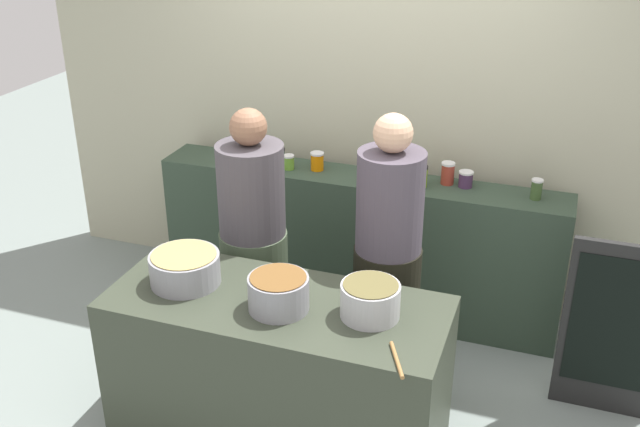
# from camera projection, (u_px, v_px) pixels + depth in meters

# --- Properties ---
(ground) EXTENTS (12.00, 12.00, 0.00)m
(ground) POSITION_uv_depth(u_px,v_px,m) (300.00, 403.00, 4.24)
(ground) COLOR gray
(storefront_wall) EXTENTS (4.80, 0.12, 3.00)m
(storefront_wall) POSITION_uv_depth(u_px,v_px,m) (376.00, 84.00, 4.84)
(storefront_wall) COLOR #B4B296
(storefront_wall) RESTS_ON ground
(display_shelf) EXTENTS (2.70, 0.36, 0.98)m
(display_shelf) POSITION_uv_depth(u_px,v_px,m) (357.00, 243.00, 4.97)
(display_shelf) COLOR #304233
(display_shelf) RESTS_ON ground
(prep_table) EXTENTS (1.70, 0.70, 0.86)m
(prep_table) POSITION_uv_depth(u_px,v_px,m) (278.00, 372.00, 3.80)
(prep_table) COLOR #343B2D
(prep_table) RESTS_ON ground
(preserve_jar_0) EXTENTS (0.08, 0.08, 0.10)m
(preserve_jar_0) POSITION_uv_depth(u_px,v_px,m) (279.00, 155.00, 4.96)
(preserve_jar_0) COLOR #264C36
(preserve_jar_0) RESTS_ON display_shelf
(preserve_jar_1) EXTENTS (0.07, 0.07, 0.10)m
(preserve_jar_1) POSITION_uv_depth(u_px,v_px,m) (289.00, 162.00, 4.85)
(preserve_jar_1) COLOR #649A30
(preserve_jar_1) RESTS_ON display_shelf
(preserve_jar_2) EXTENTS (0.09, 0.09, 0.12)m
(preserve_jar_2) POSITION_uv_depth(u_px,v_px,m) (317.00, 161.00, 4.84)
(preserve_jar_2) COLOR orange
(preserve_jar_2) RESTS_ON display_shelf
(preserve_jar_3) EXTENTS (0.09, 0.09, 0.13)m
(preserve_jar_3) POSITION_uv_depth(u_px,v_px,m) (389.00, 173.00, 4.64)
(preserve_jar_3) COLOR #B32212
(preserve_jar_3) RESTS_ON display_shelf
(preserve_jar_4) EXTENTS (0.08, 0.08, 0.14)m
(preserve_jar_4) POSITION_uv_depth(u_px,v_px,m) (403.00, 176.00, 4.59)
(preserve_jar_4) COLOR brown
(preserve_jar_4) RESTS_ON display_shelf
(preserve_jar_5) EXTENTS (0.08, 0.08, 0.14)m
(preserve_jar_5) POSITION_uv_depth(u_px,v_px,m) (421.00, 176.00, 4.58)
(preserve_jar_5) COLOR #68991A
(preserve_jar_5) RESTS_ON display_shelf
(preserve_jar_6) EXTENTS (0.09, 0.09, 0.14)m
(preserve_jar_6) POSITION_uv_depth(u_px,v_px,m) (448.00, 173.00, 4.62)
(preserve_jar_6) COLOR #9B3627
(preserve_jar_6) RESTS_ON display_shelf
(preserve_jar_7) EXTENTS (0.09, 0.09, 0.10)m
(preserve_jar_7) POSITION_uv_depth(u_px,v_px,m) (466.00, 179.00, 4.58)
(preserve_jar_7) COLOR #462C4C
(preserve_jar_7) RESTS_ON display_shelf
(preserve_jar_8) EXTENTS (0.07, 0.07, 0.13)m
(preserve_jar_8) POSITION_uv_depth(u_px,v_px,m) (536.00, 189.00, 4.41)
(preserve_jar_8) COLOR #3A542A
(preserve_jar_8) RESTS_ON display_shelf
(cooking_pot_left) EXTENTS (0.36, 0.36, 0.16)m
(cooking_pot_left) POSITION_uv_depth(u_px,v_px,m) (185.00, 268.00, 3.75)
(cooking_pot_left) COLOR gray
(cooking_pot_left) RESTS_ON prep_table
(cooking_pot_center) EXTENTS (0.29, 0.29, 0.18)m
(cooking_pot_center) POSITION_uv_depth(u_px,v_px,m) (279.00, 293.00, 3.52)
(cooking_pot_center) COLOR gray
(cooking_pot_center) RESTS_ON prep_table
(cooking_pot_right) EXTENTS (0.28, 0.28, 0.17)m
(cooking_pot_right) POSITION_uv_depth(u_px,v_px,m) (370.00, 300.00, 3.46)
(cooking_pot_right) COLOR #B7B7BC
(cooking_pot_right) RESTS_ON prep_table
(wooden_spoon) EXTENTS (0.12, 0.23, 0.02)m
(wooden_spoon) POSITION_uv_depth(u_px,v_px,m) (397.00, 360.00, 3.17)
(wooden_spoon) COLOR #9E703D
(wooden_spoon) RESTS_ON prep_table
(cook_with_tongs) EXTENTS (0.40, 0.40, 1.62)m
(cook_with_tongs) POSITION_uv_depth(u_px,v_px,m) (254.00, 256.00, 4.33)
(cook_with_tongs) COLOR #46553E
(cook_with_tongs) RESTS_ON ground
(cook_in_cap) EXTENTS (0.38, 0.38, 1.68)m
(cook_in_cap) POSITION_uv_depth(u_px,v_px,m) (387.00, 273.00, 4.07)
(cook_in_cap) COLOR black
(cook_in_cap) RESTS_ON ground
(chalkboard_sign) EXTENTS (0.54, 0.05, 1.05)m
(chalkboard_sign) POSITION_uv_depth(u_px,v_px,m) (612.00, 330.00, 3.98)
(chalkboard_sign) COLOR black
(chalkboard_sign) RESTS_ON ground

